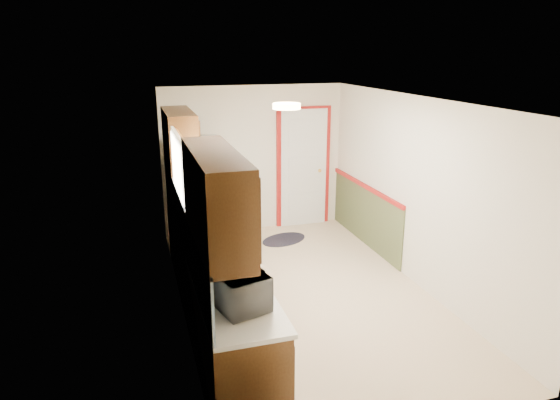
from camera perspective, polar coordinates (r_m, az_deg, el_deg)
room_shell at (r=5.94m, az=2.89°, el=-0.24°), size 3.20×5.20×2.52m
kitchen_run at (r=5.52m, az=-8.36°, el=-6.07°), size 0.63×4.00×2.20m
back_wall_trim at (r=8.35m, az=4.18°, el=2.59°), size 1.12×2.30×2.08m
ceiling_fixture at (r=5.42m, az=0.75°, el=10.68°), size 0.30×0.30×0.06m
microwave at (r=4.10m, az=-4.91°, el=-9.53°), size 0.45×0.62×0.38m
refrigerator at (r=7.73m, az=-9.47°, el=0.83°), size 0.76×0.73×1.67m
rug at (r=8.05m, az=0.45°, el=-4.53°), size 0.92×0.78×0.01m
cooktop at (r=6.53m, az=-9.55°, el=-1.16°), size 0.45×0.54×0.02m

